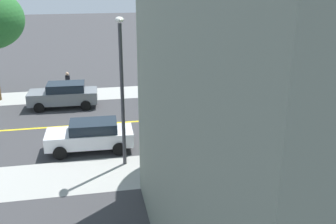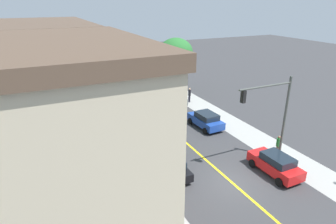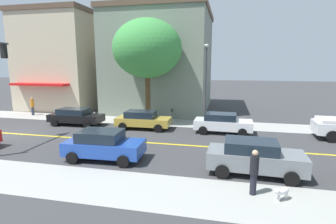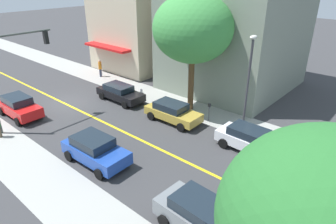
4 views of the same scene
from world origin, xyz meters
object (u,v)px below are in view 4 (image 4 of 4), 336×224
at_px(street_tree_right_corner, 193,29).
at_px(pedestrian_orange_shirt, 100,68).
at_px(gold_sedan_left_curb, 172,112).
at_px(traffic_light_mast, 7,65).
at_px(grey_sedan_right_curb, 204,218).
at_px(blue_sedan_right_curb, 95,150).
at_px(black_sedan_left_curb, 120,93).
at_px(fire_hydrant, 141,93).
at_px(white_sedan_left_curb, 250,139).
at_px(street_lamp, 249,76).
at_px(parking_meter, 209,110).
at_px(red_sedan_right_curb, 19,106).

distance_m(street_tree_right_corner, pedestrian_orange_shirt, 13.39).
bearing_deg(gold_sedan_left_curb, street_tree_right_corner, 96.38).
relative_size(traffic_light_mast, grey_sedan_right_curb, 1.55).
distance_m(traffic_light_mast, pedestrian_orange_shirt, 12.37).
bearing_deg(blue_sedan_right_curb, black_sedan_left_curb, 128.54).
distance_m(fire_hydrant, traffic_light_mast, 10.77).
height_order(black_sedan_left_curb, white_sedan_left_curb, white_sedan_left_curb).
height_order(street_tree_right_corner, black_sedan_left_curb, street_tree_right_corner).
height_order(blue_sedan_right_curb, black_sedan_left_curb, blue_sedan_right_curb).
distance_m(traffic_light_mast, white_sedan_left_curb, 16.44).
relative_size(street_lamp, blue_sedan_right_curb, 1.56).
relative_size(street_tree_right_corner, black_sedan_left_curb, 1.98).
bearing_deg(parking_meter, street_lamp, 92.99).
bearing_deg(grey_sedan_right_curb, gold_sedan_left_curb, 139.70).
relative_size(street_tree_right_corner, traffic_light_mast, 1.29).
relative_size(red_sedan_right_curb, gold_sedan_left_curb, 0.97).
bearing_deg(grey_sedan_right_curb, pedestrian_orange_shirt, 155.82).
height_order(traffic_light_mast, red_sedan_right_curb, traffic_light_mast).
height_order(traffic_light_mast, grey_sedan_right_curb, traffic_light_mast).
xyz_separation_m(blue_sedan_right_curb, black_sedan_left_curb, (-6.98, -6.00, -0.08)).
distance_m(street_lamp, red_sedan_right_curb, 17.06).
distance_m(parking_meter, grey_sedan_right_curb, 10.70).
height_order(parking_meter, black_sedan_left_curb, black_sedan_left_curb).
height_order(parking_meter, gold_sedan_left_curb, gold_sedan_left_curb).
bearing_deg(red_sedan_right_curb, gold_sedan_left_curb, 36.53).
bearing_deg(white_sedan_left_curb, parking_meter, 159.22).
bearing_deg(gold_sedan_left_curb, black_sedan_left_curb, 178.68).
xyz_separation_m(parking_meter, blue_sedan_right_curb, (8.77, -1.95, -0.10)).
bearing_deg(blue_sedan_right_curb, parking_meter, 75.32).
relative_size(street_tree_right_corner, blue_sedan_right_curb, 2.10).
relative_size(fire_hydrant, traffic_light_mast, 0.12).
bearing_deg(black_sedan_left_curb, pedestrian_orange_shirt, 155.69).
distance_m(street_lamp, grey_sedan_right_curb, 10.17).
height_order(street_tree_right_corner, white_sedan_left_curb, street_tree_right_corner).
bearing_deg(white_sedan_left_curb, red_sedan_right_curb, -153.59).
xyz_separation_m(gold_sedan_left_curb, pedestrian_orange_shirt, (-2.99, -12.59, 0.22)).
distance_m(parking_meter, blue_sedan_right_curb, 8.99).
bearing_deg(pedestrian_orange_shirt, blue_sedan_right_curb, -6.98).
height_order(blue_sedan_right_curb, white_sedan_left_curb, blue_sedan_right_curb).
xyz_separation_m(gold_sedan_left_curb, white_sedan_left_curb, (-0.07, 6.21, 0.02)).
distance_m(fire_hydrant, red_sedan_right_curb, 9.84).
xyz_separation_m(fire_hydrant, red_sedan_right_curb, (8.88, -4.21, 0.43)).
relative_size(traffic_light_mast, pedestrian_orange_shirt, 3.75).
relative_size(street_lamp, pedestrian_orange_shirt, 3.62).
relative_size(red_sedan_right_curb, pedestrian_orange_shirt, 2.30).
relative_size(fire_hydrant, street_lamp, 0.12).
height_order(fire_hydrant, parking_meter, parking_meter).
bearing_deg(parking_meter, white_sedan_left_curb, 67.46).
height_order(street_lamp, red_sedan_right_curb, street_lamp).
xyz_separation_m(parking_meter, grey_sedan_right_curb, (9.00, 5.79, -0.08)).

